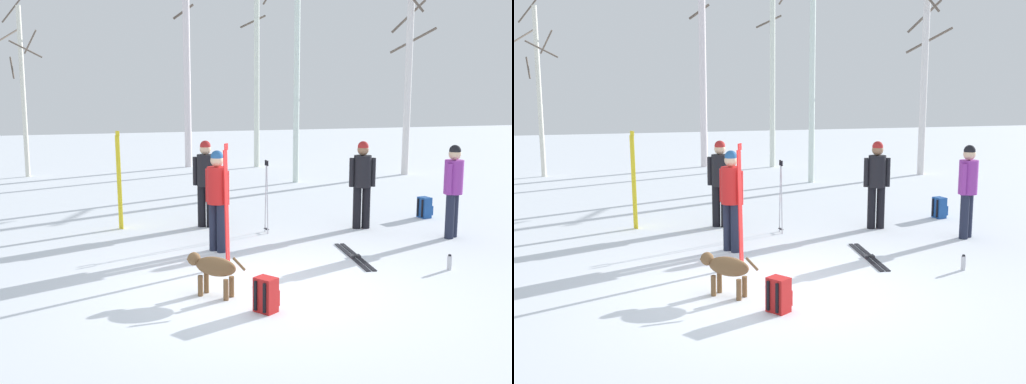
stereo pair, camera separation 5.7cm
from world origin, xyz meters
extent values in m
plane|color=white|center=(0.00, 0.00, 0.00)|extent=(60.00, 60.00, 0.00)
cylinder|color=#1E2338|center=(-0.13, 2.19, 0.41)|extent=(0.16, 0.16, 0.82)
cylinder|color=#1E2338|center=(-0.22, 2.34, 0.41)|extent=(0.16, 0.16, 0.82)
cylinder|color=red|center=(-0.17, 2.27, 1.13)|extent=(0.34, 0.34, 0.62)
sphere|color=beige|center=(-0.17, 2.27, 1.55)|extent=(0.22, 0.22, 0.22)
sphere|color=#265999|center=(-0.17, 2.27, 1.61)|extent=(0.21, 0.21, 0.21)
cylinder|color=red|center=(-0.06, 2.09, 1.11)|extent=(0.10, 0.10, 0.56)
cylinder|color=red|center=(-0.29, 2.45, 1.11)|extent=(0.10, 0.10, 0.56)
cylinder|color=black|center=(0.11, 4.14, 0.41)|extent=(0.16, 0.16, 0.82)
cylinder|color=black|center=(-0.05, 4.22, 0.41)|extent=(0.16, 0.16, 0.82)
cylinder|color=black|center=(0.03, 4.18, 1.13)|extent=(0.34, 0.34, 0.62)
sphere|color=beige|center=(0.03, 4.18, 1.55)|extent=(0.22, 0.22, 0.22)
sphere|color=#B22626|center=(0.03, 4.18, 1.61)|extent=(0.21, 0.21, 0.21)
cylinder|color=black|center=(0.22, 4.08, 1.11)|extent=(0.10, 0.10, 0.56)
cylinder|color=black|center=(-0.15, 4.28, 1.11)|extent=(0.10, 0.10, 0.56)
cylinder|color=#1E2338|center=(4.25, 2.06, 0.41)|extent=(0.16, 0.16, 0.82)
cylinder|color=#1E2338|center=(4.10, 1.96, 0.41)|extent=(0.16, 0.16, 0.82)
cylinder|color=purple|center=(4.17, 2.01, 1.13)|extent=(0.34, 0.34, 0.62)
sphere|color=beige|center=(4.17, 2.01, 1.55)|extent=(0.22, 0.22, 0.22)
sphere|color=black|center=(4.17, 2.01, 1.61)|extent=(0.21, 0.21, 0.21)
cylinder|color=purple|center=(4.35, 2.13, 1.11)|extent=(0.10, 0.10, 0.56)
cylinder|color=purple|center=(4.00, 1.89, 1.11)|extent=(0.10, 0.10, 0.56)
cylinder|color=black|center=(3.01, 3.17, 0.41)|extent=(0.16, 0.16, 0.82)
cylinder|color=black|center=(2.84, 3.20, 0.41)|extent=(0.16, 0.16, 0.82)
cylinder|color=black|center=(2.93, 3.18, 1.13)|extent=(0.34, 0.34, 0.62)
sphere|color=#997051|center=(2.93, 3.18, 1.55)|extent=(0.22, 0.22, 0.22)
sphere|color=#B22626|center=(2.93, 3.18, 1.61)|extent=(0.21, 0.21, 0.21)
cylinder|color=black|center=(3.13, 3.14, 1.11)|extent=(0.10, 0.10, 0.56)
cylinder|color=black|center=(2.72, 3.23, 1.11)|extent=(0.10, 0.10, 0.56)
ellipsoid|color=brown|center=(-0.72, 0.00, 0.41)|extent=(0.59, 0.57, 0.26)
sphere|color=brown|center=(-0.97, 0.23, 0.48)|extent=(0.18, 0.18, 0.18)
ellipsoid|color=brown|center=(-1.02, 0.27, 0.46)|extent=(0.11, 0.11, 0.06)
cylinder|color=brown|center=(-0.47, -0.24, 0.49)|extent=(0.16, 0.16, 0.17)
cylinder|color=brown|center=(-0.92, 0.08, 0.14)|extent=(0.07, 0.07, 0.28)
cylinder|color=brown|center=(-0.81, 0.19, 0.14)|extent=(0.07, 0.07, 0.28)
cylinder|color=brown|center=(-0.63, -0.19, 0.14)|extent=(0.07, 0.07, 0.28)
cylinder|color=brown|center=(-0.53, -0.08, 0.14)|extent=(0.07, 0.07, 0.28)
cube|color=yellow|center=(-1.60, 4.46, 0.91)|extent=(0.07, 0.10, 1.83)
cube|color=yellow|center=(-1.60, 4.46, 1.86)|extent=(0.04, 0.06, 0.10)
cube|color=yellow|center=(-1.63, 4.51, 0.91)|extent=(0.07, 0.10, 1.83)
cube|color=yellow|center=(-1.63, 4.51, 1.86)|extent=(0.04, 0.06, 0.10)
cube|color=red|center=(-0.24, 1.29, 0.91)|extent=(0.11, 0.14, 1.83)
cube|color=red|center=(-0.24, 1.29, 1.87)|extent=(0.05, 0.06, 0.10)
cube|color=red|center=(-0.28, 1.25, 0.91)|extent=(0.11, 0.14, 1.83)
cube|color=red|center=(-0.28, 1.25, 1.87)|extent=(0.05, 0.06, 0.10)
cube|color=black|center=(1.84, 1.29, 0.01)|extent=(0.28, 1.69, 0.02)
cube|color=#333338|center=(1.83, 1.24, 0.03)|extent=(0.08, 0.13, 0.03)
cube|color=black|center=(1.94, 1.28, 0.01)|extent=(0.28, 1.69, 0.02)
cube|color=#333338|center=(1.93, 1.23, 0.03)|extent=(0.08, 0.13, 0.03)
cylinder|color=#B2B2BC|center=(1.03, 3.41, 0.64)|extent=(0.02, 0.10, 1.29)
cylinder|color=black|center=(1.03, 3.41, 1.34)|extent=(0.04, 0.04, 0.10)
cylinder|color=black|center=(1.03, 3.41, 0.07)|extent=(0.07, 0.07, 0.01)
cylinder|color=#B2B2BC|center=(1.03, 3.29, 0.64)|extent=(0.02, 0.10, 1.29)
cylinder|color=black|center=(1.03, 3.29, 1.34)|extent=(0.04, 0.04, 0.10)
cylinder|color=black|center=(1.03, 3.29, 0.07)|extent=(0.07, 0.07, 0.01)
cube|color=red|center=(-0.26, -0.74, 0.22)|extent=(0.31, 0.33, 0.44)
cube|color=red|center=(-0.15, -0.67, 0.15)|extent=(0.16, 0.20, 0.20)
cube|color=black|center=(-0.32, -0.87, 0.22)|extent=(0.04, 0.04, 0.37)
cube|color=black|center=(-0.40, -0.75, 0.22)|extent=(0.04, 0.04, 0.37)
cube|color=#1E4C99|center=(4.66, 3.73, 0.22)|extent=(0.23, 0.28, 0.44)
cube|color=#1E4C99|center=(4.79, 3.75, 0.15)|extent=(0.09, 0.20, 0.20)
cube|color=black|center=(4.55, 3.65, 0.22)|extent=(0.03, 0.04, 0.37)
cube|color=black|center=(4.53, 3.79, 0.22)|extent=(0.03, 0.04, 0.37)
cylinder|color=silver|center=(2.96, 0.20, 0.11)|extent=(0.07, 0.07, 0.22)
cylinder|color=black|center=(2.96, 0.20, 0.23)|extent=(0.05, 0.05, 0.02)
cylinder|color=silver|center=(-3.76, 12.59, 2.55)|extent=(0.14, 0.14, 5.10)
cylinder|color=brown|center=(-4.03, 12.54, 3.29)|extent=(0.16, 0.58, 0.66)
cylinder|color=brown|center=(-4.28, 13.00, 4.15)|extent=(0.85, 1.08, 0.67)
cylinder|color=brown|center=(-3.59, 12.16, 3.82)|extent=(0.91, 0.39, 0.49)
cylinder|color=brown|center=(-3.49, 12.78, 4.06)|extent=(0.44, 0.61, 0.69)
cylinder|color=brown|center=(-3.80, 13.05, 5.22)|extent=(0.95, 0.14, 1.20)
cylinder|color=silver|center=(1.42, 13.58, 3.78)|extent=(0.23, 0.23, 7.56)
cylinder|color=brown|center=(1.39, 13.92, 5.22)|extent=(0.74, 0.14, 0.55)
cylinder|color=silver|center=(3.65, 12.87, 3.24)|extent=(0.18, 0.18, 6.48)
cylinder|color=brown|center=(3.65, 13.31, 4.90)|extent=(0.90, 0.07, 0.47)
cylinder|color=silver|center=(3.74, 9.20, 3.47)|extent=(0.17, 0.17, 6.94)
cylinder|color=silver|center=(7.61, 9.78, 3.14)|extent=(0.21, 0.21, 6.28)
cylinder|color=brown|center=(8.05, 10.33, 4.17)|extent=(1.18, 0.96, 0.80)
cylinder|color=brown|center=(7.79, 10.24, 4.88)|extent=(0.99, 0.47, 1.02)
camera|label=1|loc=(-2.51, -7.94, 2.78)|focal=44.63mm
camera|label=2|loc=(-2.46, -7.96, 2.78)|focal=44.63mm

